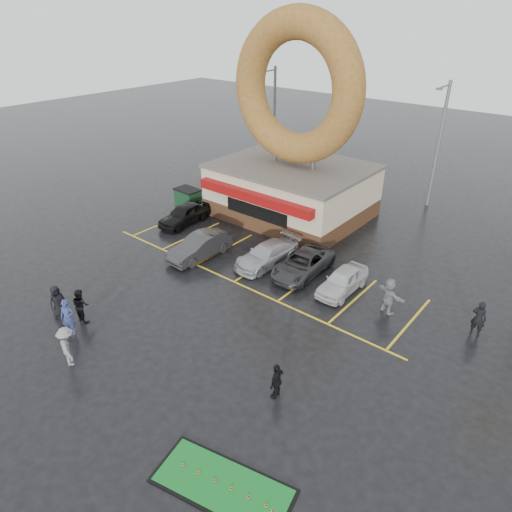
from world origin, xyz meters
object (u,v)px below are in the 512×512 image
Objects in this scene: donut_shop at (293,154)px; car_dgrey at (200,246)px; car_grey at (303,264)px; dumpster at (188,198)px; car_silver at (267,254)px; putting_green at (223,485)px; car_black at (185,214)px; streetlight_left at (274,118)px; person_blue at (68,317)px; streetlight_mid at (438,143)px; person_cameraman at (277,381)px; car_white at (343,281)px.

donut_shop is 9.50m from car_dgrey.
dumpster is at bearing 165.14° from car_grey.
car_silver reaches higher than putting_green.
streetlight_left is at bearing 96.33° from car_black.
dumpster is (-7.05, 14.02, -0.25)m from person_blue.
streetlight_mid reaches higher than car_dgrey.
streetlight_mid is at bearing 46.39° from car_black.
car_silver is at bearing 29.53° from car_dgrey.
car_grey is 13.64m from putting_green.
car_dgrey is 9.04m from person_blue.
person_blue is at bearing -89.41° from donut_shop.
donut_shop is 9.87m from streetlight_left.
streetlight_left reaches higher than person_blue.
car_dgrey reaches higher than car_silver.
car_grey is 9.48m from person_cameraman.
person_cameraman is at bearing -64.23° from car_grey.
car_dgrey is at bearing -35.78° from car_black.
donut_shop reaches higher than putting_green.
dumpster reaches higher than putting_green.
person_blue reaches higher than car_silver.
dumpster is at bearing -131.93° from person_cameraman.
person_cameraman reaches higher than car_grey.
person_cameraman reaches higher than dumpster.
person_blue is (-5.21, -11.31, 0.28)m from car_grey.
putting_green is at bearing -55.33° from streetlight_left.
streetlight_mid is 15.03m from car_grey.
dumpster is at bearing 144.56° from car_dgrey.
putting_green is at bearing -39.04° from person_blue.
donut_shop reaches higher than car_dgrey.
car_silver is at bearing -171.12° from car_grey.
car_white is 13.63m from person_blue.
car_black is (-4.76, -6.00, -3.77)m from donut_shop.
dumpster is at bearing 83.88° from person_blue.
car_dgrey is 15.26m from putting_green.
car_black is at bearing 140.51° from putting_green.
streetlight_mid is at bearing 43.13° from dumpster.
car_grey is at bearing 176.29° from car_white.
car_grey is at bearing -49.93° from donut_shop.
car_silver is 10.54m from dumpster.
car_silver is (3.19, -6.85, -3.83)m from donut_shop.
streetlight_left reaches higher than car_black.
car_white is at bearing -41.98° from streetlight_left.
streetlight_left is at bearing 124.67° from putting_green.
car_black reaches higher than dumpster.
donut_shop is at bearing -154.72° from person_cameraman.
car_grey is 2.65m from car_white.
car_silver is at bearing -53.57° from streetlight_left.
person_cameraman is at bearing -34.39° from car_black.
car_grey is 2.47× the size of person_blue.
putting_green is at bearing -81.79° from streetlight_mid.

